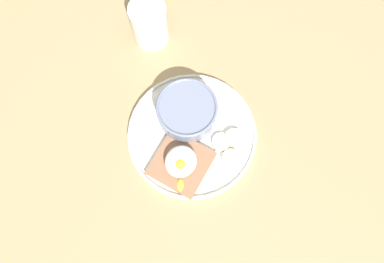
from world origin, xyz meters
TOP-DOWN VIEW (x-y plane):
  - ground_plane at (0.00, 0.00)cm, footprint 120.00×120.00cm
  - plate at (0.00, 0.00)cm, footprint 25.48×25.48cm
  - oatmeal_bowl at (-2.56, -2.83)cm, footprint 11.59×11.59cm
  - toast_slice at (6.10, 1.56)cm, footprint 10.87×10.87cm
  - poached_egg at (6.18, 1.62)cm, footprint 7.95×6.29cm
  - banana_slice_front at (-1.72, 5.64)cm, footprint 5.15×5.15cm
  - banana_slice_left at (-0.06, 8.85)cm, footprint 4.85×4.85cm
  - banana_slice_back at (-3.73, 7.27)cm, footprint 5.12×5.10cm
  - coffee_mug at (-13.70, -19.39)cm, footprint 7.40×7.40cm

SIDE VIEW (x-z plane):
  - ground_plane at x=0.00cm, z-range 0.00..2.00cm
  - plate at x=0.00cm, z-range 2.00..3.60cm
  - banana_slice_front at x=-1.72cm, z-range 2.87..4.37cm
  - banana_slice_left at x=-0.06cm, z-range 2.96..4.32cm
  - toast_slice at x=6.10cm, z-range 3.07..4.23cm
  - banana_slice_back at x=-3.73cm, z-range 2.88..4.66cm
  - poached_egg at x=6.18cm, z-range 3.99..7.49cm
  - oatmeal_bowl at x=-2.56cm, z-range 3.06..8.85cm
  - coffee_mug at x=-13.70cm, z-range 2.11..12.09cm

